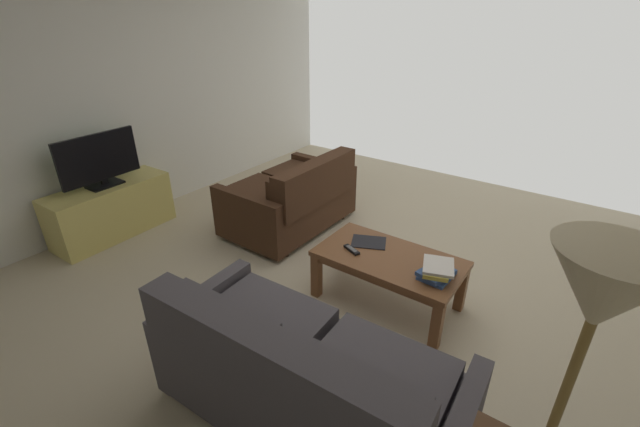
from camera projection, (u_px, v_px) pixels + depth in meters
name	position (u px, v px, depth m)	size (l,w,h in m)	color
ground_plane	(373.00, 282.00, 3.59)	(5.86, 5.82, 0.01)	beige
wall_right	(146.00, 93.00, 4.53)	(0.12, 5.82, 2.60)	silver
sofa_main	(301.00, 378.00, 2.19)	(1.74, 0.88, 0.86)	black
loveseat_near	(293.00, 198.00, 4.31)	(0.90, 1.34, 0.82)	black
coffee_table	(389.00, 264.00, 3.18)	(1.10, 0.60, 0.43)	brown
floor_lamp	(583.00, 343.00, 1.07)	(0.29, 0.29, 1.64)	olive
tv_stand	(112.00, 210.00, 4.24)	(0.47, 1.19, 0.55)	#D8C666
flat_tv	(99.00, 160.00, 3.99)	(0.21, 0.79, 0.52)	black
book_stack	(437.00, 271.00, 2.88)	(0.28, 0.30, 0.11)	#385693
tv_remote	(352.00, 250.00, 3.22)	(0.16, 0.10, 0.02)	black
loose_magazine	(369.00, 242.00, 3.33)	(0.21, 0.27, 0.01)	black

